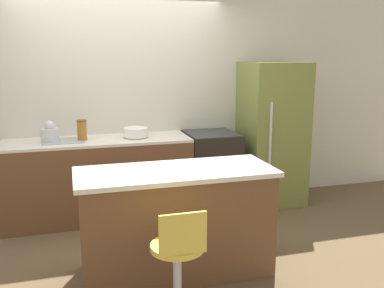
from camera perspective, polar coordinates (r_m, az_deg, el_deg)
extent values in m
plane|color=brown|center=(4.90, -8.07, -10.71)|extent=(14.00, 14.00, 0.00)
cube|color=beige|center=(5.25, -9.57, 5.46)|extent=(8.00, 0.06, 2.60)
cube|color=brown|center=(5.05, -12.31, -4.77)|extent=(2.09, 0.65, 0.90)
cube|color=silver|center=(4.94, -12.55, 0.42)|extent=(2.09, 0.65, 0.03)
cube|color=#9EA3A8|center=(4.93, -16.80, 0.39)|extent=(0.44, 0.36, 0.01)
cube|color=brown|center=(3.73, -2.16, -10.64)|extent=(1.59, 0.63, 0.89)
cube|color=silver|center=(3.58, -2.22, -3.74)|extent=(1.66, 0.67, 0.04)
cube|color=black|center=(5.29, 2.53, -3.54)|extent=(0.61, 0.65, 0.93)
cube|color=black|center=(5.04, 3.72, -6.04)|extent=(0.43, 0.01, 0.33)
cube|color=#333338|center=(5.19, 2.57, 1.46)|extent=(0.58, 0.62, 0.01)
cube|color=olive|center=(5.49, 10.61, 1.37)|extent=(0.72, 0.69, 1.78)
cube|color=silver|center=(5.08, 10.41, 1.04)|extent=(0.02, 0.02, 0.80)
cylinder|color=#B7B7BC|center=(3.19, -1.95, -18.26)|extent=(0.06, 0.06, 0.54)
cylinder|color=gold|center=(3.06, -1.99, -13.52)|extent=(0.38, 0.38, 0.04)
cube|color=gold|center=(2.85, -1.21, -11.91)|extent=(0.32, 0.02, 0.29)
cylinder|color=silver|center=(4.92, -18.43, 1.15)|extent=(0.19, 0.19, 0.14)
sphere|color=silver|center=(4.90, -18.51, 2.35)|extent=(0.11, 0.11, 0.11)
cylinder|color=white|center=(4.97, -7.50, 1.56)|extent=(0.28, 0.28, 0.11)
cylinder|color=#9E6623|center=(4.91, -14.46, 1.75)|extent=(0.10, 0.10, 0.21)
cylinder|color=brown|center=(4.89, -14.53, 3.03)|extent=(0.11, 0.11, 0.02)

